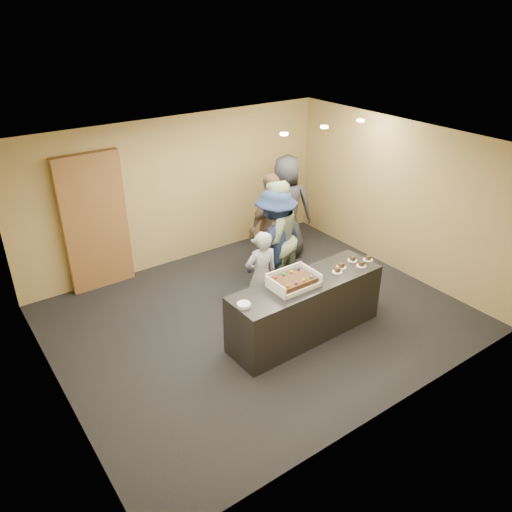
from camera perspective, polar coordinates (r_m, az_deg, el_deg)
name	(u,v)px	position (r m, az deg, el deg)	size (l,w,h in m)	color
room	(259,240)	(7.20, 0.40, 1.86)	(6.04, 6.00, 2.70)	black
serving_counter	(306,308)	(7.32, 5.68, -5.91)	(2.40, 0.70, 0.90)	black
storage_cabinet	(95,223)	(8.64, -17.91, 3.62)	(1.06, 0.15, 2.33)	brown
cake_box	(293,283)	(6.94, 4.22, -3.05)	(0.66, 0.46, 0.19)	white
sheet_cake	(294,280)	(6.90, 4.36, -2.76)	(0.56, 0.39, 0.11)	#321B0B
plate_stack	(244,305)	(6.48, -1.40, -5.60)	(0.18, 0.18, 0.04)	white
slice_a	(337,271)	(7.36, 9.28, -1.66)	(0.15, 0.15, 0.07)	white
slice_b	(341,266)	(7.49, 9.73, -1.15)	(0.15, 0.15, 0.07)	white
slice_c	(362,265)	(7.59, 11.97, -0.97)	(0.15, 0.15, 0.07)	white
slice_d	(353,259)	(7.72, 10.98, -0.37)	(0.15, 0.15, 0.07)	white
slice_e	(368,259)	(7.79, 12.68, -0.30)	(0.15, 0.15, 0.07)	white
person_server_grey	(261,276)	(7.53, 0.61, -2.27)	(0.53, 0.35, 1.46)	gray
person_sage_man	(275,238)	(8.15, 2.14, 2.05)	(0.94, 0.74, 1.94)	gray
person_navy_man	(276,243)	(8.11, 2.25, 1.52)	(1.19, 0.68, 1.84)	#162140
person_brown_extra	(272,225)	(8.75, 1.88, 3.60)	(1.09, 0.45, 1.86)	brown
person_dark_suit	(286,207)	(9.39, 3.45, 5.59)	(0.96, 0.62, 1.96)	#28272C
ceiling_spotlights	(324,127)	(8.11, 7.81, 14.41)	(1.72, 0.12, 0.03)	#FFEAC6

